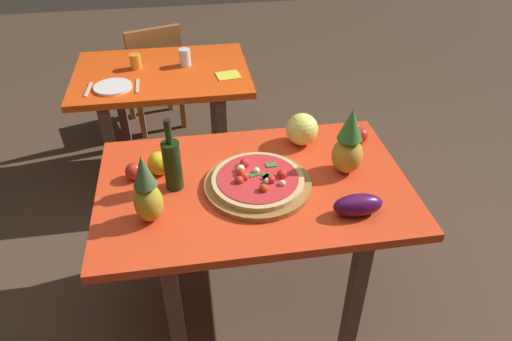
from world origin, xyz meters
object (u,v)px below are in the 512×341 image
drinking_glass_juice (136,61)px  tomato_near_board (134,171)px  tomato_by_bottle (360,135)px  pineapple_right (147,192)px  background_table (163,87)px  dining_chair (154,72)px  eggplant (358,205)px  napkin_folded (228,75)px  pizza_board (258,185)px  fork_utensil (88,89)px  bell_pepper (159,163)px  display_table (254,199)px  knife_utensil (137,86)px  pineapple_left (348,144)px  dinner_plate (113,87)px  wine_bottle (172,164)px  melon (302,129)px  pizza (258,179)px  drinking_glass_water (185,57)px

drinking_glass_juice → tomato_near_board: bearing=-87.8°
tomato_by_bottle → pineapple_right: bearing=-157.7°
background_table → dining_chair: size_ratio=1.27×
eggplant → napkin_folded: (-0.36, 1.34, -0.04)m
pizza_board → fork_utensil: pizza_board is taller
bell_pepper → drinking_glass_juice: bell_pepper is taller
display_table → knife_utensil: (-0.53, 1.02, 0.09)m
pineapple_left → dinner_plate: pineapple_left is taller
drinking_glass_juice → knife_utensil: drinking_glass_juice is taller
display_table → bell_pepper: size_ratio=12.16×
dining_chair → tomato_by_bottle: bearing=105.0°
dining_chair → tomato_near_board: dining_chair is taller
pineapple_left → pineapple_right: (-0.84, -0.19, -0.01)m
wine_bottle → dinner_plate: bearing=108.9°
melon → display_table: bearing=-135.1°
background_table → fork_utensil: fork_utensil is taller
pizza → drinking_glass_water: 1.33m
pizza_board → fork_utensil: 1.33m
drinking_glass_juice → fork_utensil: drinking_glass_juice is taller
pizza_board → dinner_plate: pizza_board is taller
melon → tomato_by_bottle: bearing=-6.4°
tomato_by_bottle → fork_utensil: size_ratio=0.41×
display_table → dinner_plate: dinner_plate is taller
tomato_by_bottle → drinking_glass_water: (-0.80, 1.03, 0.02)m
wine_bottle → napkin_folded: bearing=71.9°
tomato_by_bottle → fork_utensil: bearing=150.5°
pizza_board → pizza: (-0.00, 0.00, 0.03)m
drinking_glass_juice → background_table: bearing=-22.6°
pizza_board → drinking_glass_water: (-0.25, 1.30, 0.04)m
eggplant → tomato_near_board: (-0.88, 0.37, -0.01)m
drinking_glass_water → dining_chair: bearing=113.8°
bell_pepper → drinking_glass_juice: 1.15m
knife_utensil → dinner_plate: bearing=178.5°
pizza_board → dinner_plate: 1.25m
dining_chair → melon: size_ratio=5.52×
drinking_glass_juice → drinking_glass_water: size_ratio=0.86×
tomato_by_bottle → pineapple_left: bearing=-123.1°
dinner_plate → tomato_near_board: bearing=-79.4°
pineapple_right → drinking_glass_juice: (-0.12, 1.44, -0.09)m
pineapple_left → eggplant: bearing=-98.6°
background_table → fork_utensil: (-0.42, -0.20, 0.11)m
melon → eggplant: size_ratio=0.77×
dining_chair → dinner_plate: 0.88m
pineapple_left → knife_utensil: size_ratio=1.73×
pineapple_right → tomato_near_board: (-0.07, 0.28, -0.09)m
display_table → knife_utensil: size_ratio=7.37×
eggplant → drinking_glass_juice: bearing=120.9°
tomato_by_bottle → fork_utensil: (-1.37, 0.77, -0.03)m
knife_utensil → napkin_folded: knife_utensil is taller
melon → bell_pepper: bearing=-168.6°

